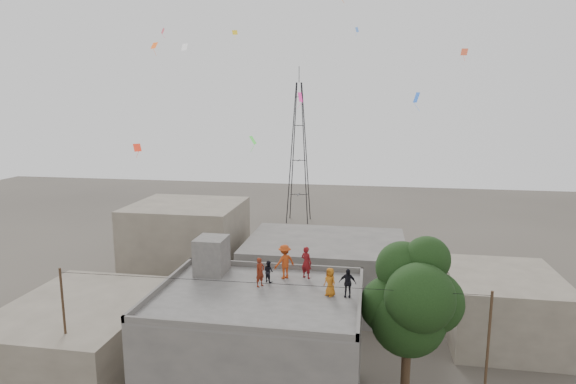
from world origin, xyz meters
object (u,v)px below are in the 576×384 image
tree (412,300)px  person_red_adult (306,262)px  transmission_tower (299,153)px  stair_head_box (212,255)px  person_dark_adult (348,283)px

tree → person_red_adult: bearing=158.7°
transmission_tower → person_red_adult: bearing=-80.8°
stair_head_box → person_dark_adult: stair_head_box is taller
stair_head_box → person_red_adult: 5.22m
transmission_tower → person_red_adult: 37.85m
stair_head_box → transmission_tower: (-0.80, 37.40, 1.97)m
stair_head_box → person_red_adult: (5.22, 0.09, -0.14)m
tree → stair_head_box: bearing=169.3°
tree → transmission_tower: transmission_tower is taller
stair_head_box → person_dark_adult: size_ratio=1.43×
person_dark_adult → stair_head_box: bearing=167.2°
stair_head_box → transmission_tower: transmission_tower is taller
person_red_adult → person_dark_adult: person_red_adult is taller
tree → person_red_adult: size_ratio=5.27×
stair_head_box → tree: bearing=-10.7°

